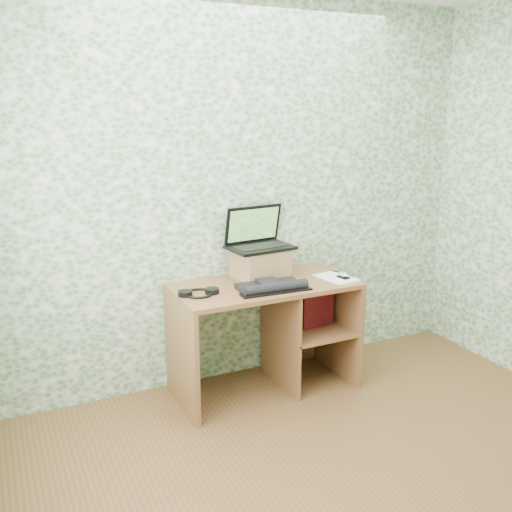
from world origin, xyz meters
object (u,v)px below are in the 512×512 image
riser (260,263)px  keyboard (272,286)px  notepad (336,278)px  desk (273,319)px  laptop (258,238)px

riser → keyboard: bearing=-101.5°
riser → notepad: bearing=-30.6°
desk → keyboard: (-0.10, -0.17, 0.29)m
notepad → laptop: bearing=136.3°
laptop → notepad: 0.59m
keyboard → notepad: 0.50m
desk → laptop: bearing=103.3°
desk → riser: (-0.04, 0.12, 0.37)m
desk → notepad: notepad is taller
laptop → keyboard: bearing=-105.8°
riser → notepad: size_ratio=1.22×
riser → notepad: 0.52m
desk → laptop: size_ratio=2.69×
riser → laptop: (0.00, 0.05, 0.17)m
laptop → notepad: laptop is taller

